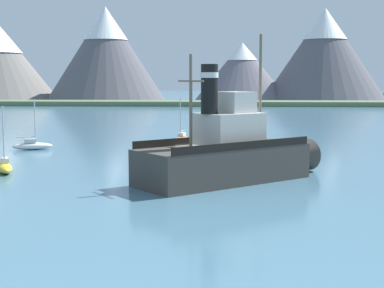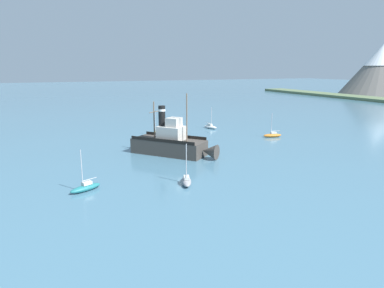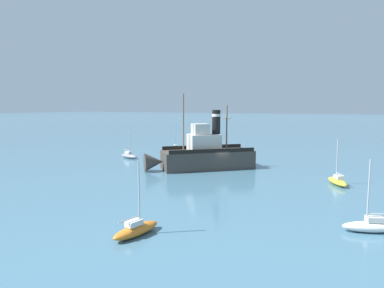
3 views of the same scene
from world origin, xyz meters
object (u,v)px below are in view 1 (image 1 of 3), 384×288
Objects in this scene: sailboat_yellow at (4,167)px; sailboat_white at (32,145)px; sailboat_orange at (181,139)px; old_tugboat at (230,154)px.

sailboat_yellow is 1.00× the size of sailboat_white.
sailboat_orange is 23.77m from sailboat_yellow.
old_tugboat is 24.05m from sailboat_orange.
sailboat_orange is 15.65m from sailboat_white.
sailboat_yellow is at bearing -79.90° from sailboat_white.
sailboat_orange is (-5.05, 23.47, -1.40)m from old_tugboat.
sailboat_yellow is (-11.54, -20.78, 0.00)m from sailboat_orange.
sailboat_orange is at bearing 60.96° from sailboat_yellow.
sailboat_orange is 1.00× the size of sailboat_white.
old_tugboat is at bearing -40.81° from sailboat_white.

